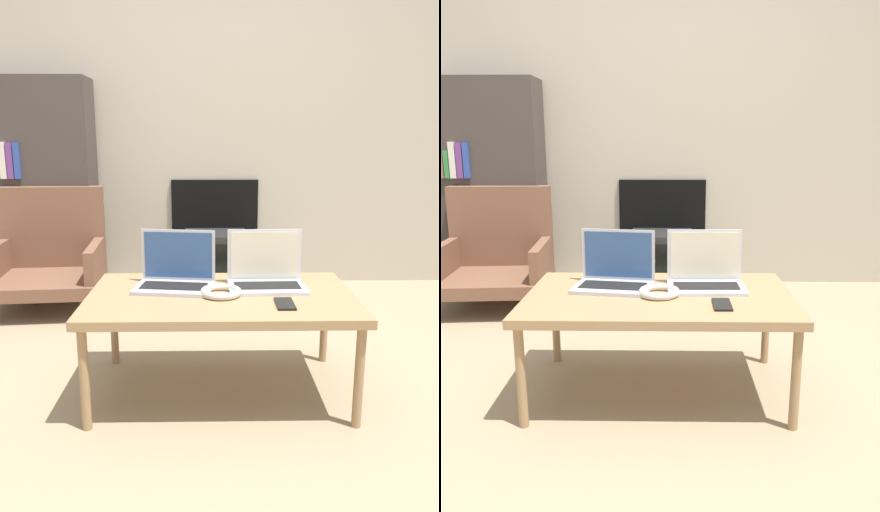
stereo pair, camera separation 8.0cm
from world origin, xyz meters
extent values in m
plane|color=#998466|center=(0.00, 0.00, 0.00)|extent=(14.00, 14.00, 0.00)
cube|color=#B7AD99|center=(0.00, 1.93, 1.30)|extent=(7.00, 0.06, 2.60)
cube|color=black|center=(-0.01, 1.89, 0.39)|extent=(0.64, 0.03, 0.77)
cube|color=#9E7A51|center=(0.00, 0.19, 0.42)|extent=(1.09, 0.66, 0.04)
cylinder|color=#9E7A51|center=(-0.51, -0.10, 0.20)|extent=(0.04, 0.04, 0.40)
cylinder|color=#9E7A51|center=(0.51, -0.10, 0.20)|extent=(0.04, 0.04, 0.40)
cylinder|color=#9E7A51|center=(-0.51, 0.48, 0.20)|extent=(0.04, 0.04, 0.40)
cylinder|color=#9E7A51|center=(0.51, 0.48, 0.20)|extent=(0.04, 0.04, 0.40)
cube|color=#B2B2B7|center=(-0.20, 0.25, 0.44)|extent=(0.35, 0.25, 0.02)
cube|color=black|center=(-0.20, 0.25, 0.45)|extent=(0.29, 0.15, 0.00)
cube|color=#B2B2B7|center=(-0.18, 0.35, 0.57)|extent=(0.32, 0.05, 0.22)
cube|color=#2D4C7F|center=(-0.18, 0.35, 0.57)|extent=(0.30, 0.04, 0.20)
cube|color=silver|center=(0.20, 0.25, 0.44)|extent=(0.33, 0.22, 0.02)
cube|color=black|center=(0.20, 0.25, 0.45)|extent=(0.28, 0.12, 0.00)
cube|color=silver|center=(0.20, 0.35, 0.57)|extent=(0.33, 0.02, 0.22)
cube|color=beige|center=(0.20, 0.35, 0.57)|extent=(0.30, 0.01, 0.20)
torus|color=beige|center=(0.00, 0.17, 0.45)|extent=(0.17, 0.17, 0.03)
cube|color=black|center=(0.24, 0.04, 0.44)|extent=(0.07, 0.14, 0.01)
cube|color=black|center=(-0.01, 1.69, 0.21)|extent=(0.44, 0.38, 0.42)
cube|color=black|center=(-0.01, 1.50, 0.21)|extent=(0.36, 0.01, 0.33)
cube|color=brown|center=(-1.08, 1.28, 0.18)|extent=(0.72, 0.68, 0.08)
cube|color=brown|center=(-1.10, 1.54, 0.49)|extent=(0.68, 0.15, 0.54)
cube|color=brown|center=(-1.38, 1.26, 0.32)|extent=(0.11, 0.57, 0.20)
cube|color=brown|center=(-0.77, 1.31, 0.32)|extent=(0.11, 0.57, 0.20)
cylinder|color=#4C3828|center=(-0.79, 1.02, 0.07)|extent=(0.04, 0.04, 0.14)
cylinder|color=#4C3828|center=(-1.36, 1.55, 0.07)|extent=(0.04, 0.04, 0.14)
cylinder|color=#4C3828|center=(-0.79, 1.55, 0.07)|extent=(0.04, 0.04, 0.14)
cube|color=#3F3833|center=(-1.22, 1.73, 0.73)|extent=(0.74, 0.30, 1.47)
cube|color=brown|center=(-1.48, 1.57, 0.89)|extent=(0.03, 0.02, 0.17)
cube|color=#337F42|center=(-1.45, 1.57, 0.90)|extent=(0.03, 0.02, 0.18)
cube|color=silver|center=(-1.40, 1.57, 0.93)|extent=(0.04, 0.02, 0.24)
cube|color=#6B387F|center=(-1.36, 1.57, 0.92)|extent=(0.04, 0.02, 0.23)
cube|color=#2D479E|center=(-1.31, 1.57, 0.92)|extent=(0.04, 0.02, 0.23)
camera|label=1|loc=(-0.04, -1.78, 1.06)|focal=35.00mm
camera|label=2|loc=(0.04, -1.78, 1.06)|focal=35.00mm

